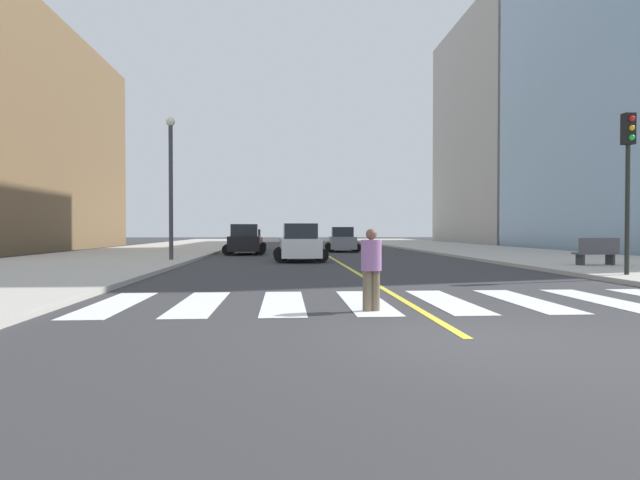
{
  "coord_description": "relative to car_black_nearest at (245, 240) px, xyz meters",
  "views": [
    {
      "loc": [
        -2.67,
        -7.43,
        1.59
      ],
      "look_at": [
        -0.67,
        22.19,
        1.03
      ],
      "focal_mm": 29.5,
      "sensor_mm": 36.0,
      "label": 1
    }
  ],
  "objects": [
    {
      "name": "park_bench",
      "position": [
        15.39,
        -13.86,
        -0.23
      ],
      "size": [
        1.84,
        0.7,
        1.12
      ],
      "rotation": [
        0.0,
        0.0,
        1.65
      ],
      "color": "#47474C",
      "rests_on": "sidewalk_kerb_east"
    },
    {
      "name": "car_black_nearest",
      "position": [
        0.0,
        0.0,
        0.0
      ],
      "size": [
        2.82,
        4.45,
        1.97
      ],
      "rotation": [
        0.0,
        0.0,
        0.03
      ],
      "color": "black",
      "rests_on": "ground"
    },
    {
      "name": "car_white_third",
      "position": [
        3.36,
        -7.84,
        -0.02
      ],
      "size": [
        2.76,
        4.34,
        1.92
      ],
      "rotation": [
        0.0,
        0.0,
        0.03
      ],
      "color": "silver",
      "rests_on": "ground"
    },
    {
      "name": "parking_garage_concrete",
      "position": [
        33.76,
        30.94,
        13.24
      ],
      "size": [
        18.0,
        24.0,
        28.31
      ],
      "primitive_type": "cube",
      "color": "#B2ADA3",
      "rests_on": "ground"
    },
    {
      "name": "sidewalk_kerb_east",
      "position": [
        17.46,
        -7.17,
        -0.85
      ],
      "size": [
        10.0,
        120.0,
        0.15
      ],
      "primitive_type": "cube",
      "color": "#B2ADA3",
      "rests_on": "ground"
    },
    {
      "name": "traffic_light_near_corner",
      "position": [
        13.63,
        -18.37,
        2.86
      ],
      "size": [
        0.36,
        0.41,
        5.19
      ],
      "rotation": [
        0.0,
        0.0,
        3.14
      ],
      "color": "black",
      "rests_on": "sidewalk_kerb_east"
    },
    {
      "name": "lane_divider_paint",
      "position": [
        5.26,
        12.83,
        -0.92
      ],
      "size": [
        0.16,
        80.0,
        0.01
      ],
      "primitive_type": "cube",
      "color": "yellow",
      "rests_on": "ground"
    },
    {
      "name": "ground_plane",
      "position": [
        5.26,
        -27.17,
        -0.92
      ],
      "size": [
        220.0,
        220.0,
        0.0
      ],
      "primitive_type": "plane",
      "color": "#333335"
    },
    {
      "name": "car_gray_fourth",
      "position": [
        6.84,
        3.9,
        -0.07
      ],
      "size": [
        2.67,
        4.15,
        1.82
      ],
      "rotation": [
        0.0,
        0.0,
        3.09
      ],
      "color": "slate",
      "rests_on": "ground"
    },
    {
      "name": "sidewalk_kerb_west",
      "position": [
        -6.94,
        -7.17,
        -0.85
      ],
      "size": [
        10.0,
        120.0,
        0.15
      ],
      "primitive_type": "cube",
      "color": "#B2ADA3",
      "rests_on": "ground"
    },
    {
      "name": "pedestrian_crossing",
      "position": [
        4.28,
        -24.45,
        -0.03
      ],
      "size": [
        0.4,
        0.4,
        1.61
      ],
      "rotation": [
        0.0,
        0.0,
        3.4
      ],
      "color": "brown",
      "rests_on": "ground"
    },
    {
      "name": "street_lamp",
      "position": [
        -2.93,
        -8.57,
        3.35
      ],
      "size": [
        0.44,
        0.44,
        6.93
      ],
      "color": "#38383D",
      "rests_on": "sidewalk_kerb_west"
    },
    {
      "name": "car_red_second",
      "position": [
        -0.04,
        7.74,
        -0.15
      ],
      "size": [
        2.35,
        3.73,
        1.66
      ],
      "rotation": [
        0.0,
        0.0,
        0.02
      ],
      "color": "red",
      "rests_on": "ground"
    },
    {
      "name": "crosswalk_paint",
      "position": [
        5.26,
        -23.17,
        -0.91
      ],
      "size": [
        13.5,
        4.0,
        0.01
      ],
      "color": "silver",
      "rests_on": "ground"
    }
  ]
}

